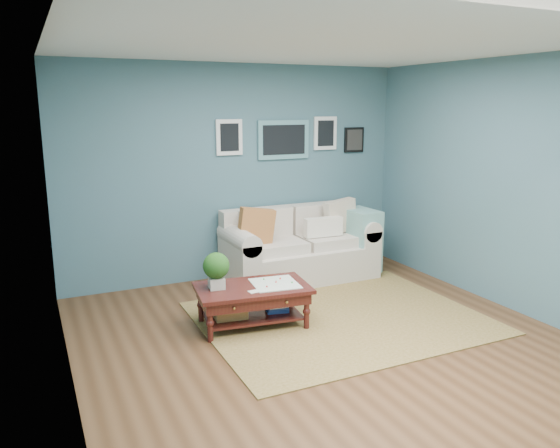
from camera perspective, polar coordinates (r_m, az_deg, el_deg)
room_shell at (r=4.81m, az=6.18°, el=2.26°), size 5.00×5.02×2.70m
area_rug at (r=5.85m, az=6.30°, el=-9.70°), size 2.84×2.27×0.01m
loveseat at (r=7.03m, az=2.58°, el=-2.38°), size 1.96×0.89×1.01m
coffee_table at (r=5.51m, az=-3.49°, el=-7.25°), size 1.19×0.79×0.78m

